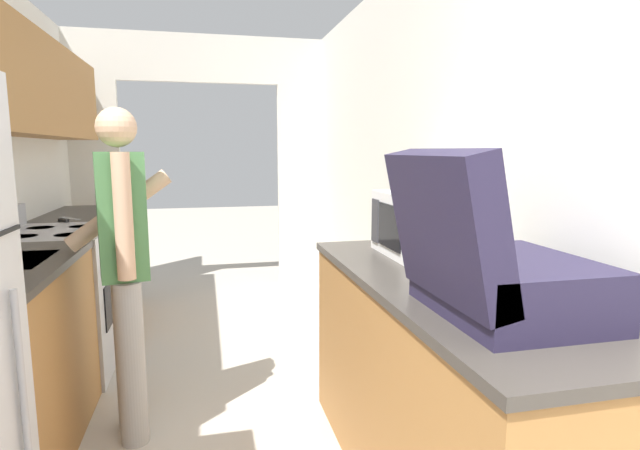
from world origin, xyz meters
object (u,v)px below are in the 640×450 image
(suitcase, at_px, (487,265))
(microwave, at_px, (421,224))
(person, at_px, (125,267))
(range_oven, at_px, (59,301))
(knife, at_px, (66,220))

(suitcase, height_order, microwave, suitcase)
(person, relative_size, suitcase, 2.91)
(range_oven, distance_m, person, 1.09)
(person, distance_m, microwave, 1.43)
(knife, bearing_deg, range_oven, -125.54)
(microwave, xyz_separation_m, knife, (-1.96, 1.64, -0.14))
(person, xyz_separation_m, knife, (-0.58, 1.34, 0.06))
(range_oven, bearing_deg, person, -58.31)
(microwave, bearing_deg, person, 167.69)
(range_oven, xyz_separation_m, person, (0.53, -0.86, 0.39))
(person, distance_m, knife, 1.47)
(microwave, height_order, knife, microwave)
(knife, bearing_deg, microwave, -81.25)
(person, bearing_deg, range_oven, 19.76)
(microwave, bearing_deg, suitcase, -101.83)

